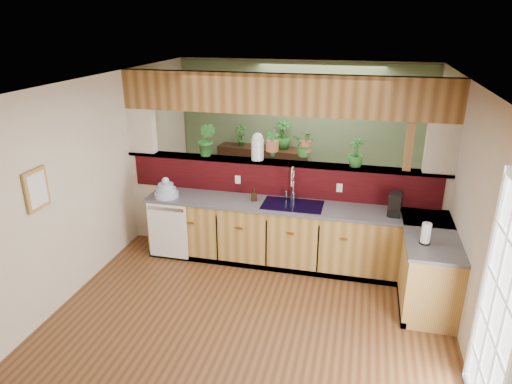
% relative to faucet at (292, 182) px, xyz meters
% --- Properties ---
extents(ground, '(4.60, 7.00, 0.01)m').
position_rel_faucet_xyz_m(ground, '(-0.22, -1.13, -1.17)').
color(ground, '#59351B').
rests_on(ground, ground).
extents(ceiling, '(4.60, 7.00, 0.01)m').
position_rel_faucet_xyz_m(ceiling, '(-0.22, -1.13, 1.43)').
color(ceiling, brown).
rests_on(ceiling, ground).
extents(wall_back, '(4.60, 0.02, 2.60)m').
position_rel_faucet_xyz_m(wall_back, '(-0.22, 2.37, 0.13)').
color(wall_back, beige).
rests_on(wall_back, ground).
extents(wall_left, '(0.02, 7.00, 2.60)m').
position_rel_faucet_xyz_m(wall_left, '(-2.52, -1.13, 0.13)').
color(wall_left, beige).
rests_on(wall_left, ground).
extents(wall_right, '(0.02, 7.00, 2.60)m').
position_rel_faucet_xyz_m(wall_right, '(2.08, -1.13, 0.13)').
color(wall_right, beige).
rests_on(wall_right, ground).
extents(pass_through_partition, '(4.60, 0.21, 2.60)m').
position_rel_faucet_xyz_m(pass_through_partition, '(-0.19, 0.22, 0.02)').
color(pass_through_partition, beige).
rests_on(pass_through_partition, ground).
extents(pass_through_ledge, '(4.60, 0.21, 0.04)m').
position_rel_faucet_xyz_m(pass_through_ledge, '(-0.22, 0.22, 0.20)').
color(pass_through_ledge, brown).
rests_on(pass_through_ledge, ground).
extents(header_beam, '(4.60, 0.15, 0.55)m').
position_rel_faucet_xyz_m(header_beam, '(-0.22, 0.22, 1.15)').
color(header_beam, brown).
rests_on(header_beam, ground).
extents(sage_backwall, '(4.55, 0.02, 2.55)m').
position_rel_faucet_xyz_m(sage_backwall, '(-0.22, 2.35, 0.13)').
color(sage_backwall, '#5C724E').
rests_on(sage_backwall, ground).
extents(countertop, '(4.14, 1.52, 0.90)m').
position_rel_faucet_xyz_m(countertop, '(0.62, -0.26, -0.73)').
color(countertop, olive).
rests_on(countertop, ground).
extents(dishwasher, '(0.58, 0.03, 0.82)m').
position_rel_faucet_xyz_m(dishwasher, '(-1.70, -0.46, -0.72)').
color(dishwasher, white).
rests_on(dishwasher, ground).
extents(navy_sink, '(0.82, 0.50, 0.18)m').
position_rel_faucet_xyz_m(navy_sink, '(0.03, -0.15, -0.35)').
color(navy_sink, black).
rests_on(navy_sink, countertop).
extents(french_door, '(0.06, 1.02, 2.16)m').
position_rel_faucet_xyz_m(french_door, '(2.05, -2.43, -0.12)').
color(french_door, white).
rests_on(french_door, ground).
extents(framed_print, '(0.04, 0.35, 0.45)m').
position_rel_faucet_xyz_m(framed_print, '(-2.49, -1.93, 0.38)').
color(framed_print, olive).
rests_on(framed_print, wall_left).
extents(faucet, '(0.22, 0.22, 0.51)m').
position_rel_faucet_xyz_m(faucet, '(0.00, 0.00, 0.00)').
color(faucet, '#B7B7B2').
rests_on(faucet, countertop).
extents(dish_stack, '(0.34, 0.34, 0.30)m').
position_rel_faucet_xyz_m(dish_stack, '(-1.76, -0.28, -0.18)').
color(dish_stack, '#9EB2CC').
rests_on(dish_stack, countertop).
extents(soap_dispenser, '(0.10, 0.10, 0.18)m').
position_rel_faucet_xyz_m(soap_dispenser, '(-0.51, -0.11, -0.18)').
color(soap_dispenser, '#341D13').
rests_on(soap_dispenser, countertop).
extents(coffee_maker, '(0.16, 0.26, 0.29)m').
position_rel_faucet_xyz_m(coffee_maker, '(1.37, -0.17, -0.14)').
color(coffee_maker, black).
rests_on(coffee_maker, countertop).
extents(paper_towel, '(0.12, 0.12, 0.27)m').
position_rel_faucet_xyz_m(paper_towel, '(1.67, -0.93, -0.15)').
color(paper_towel, black).
rests_on(paper_towel, countertop).
extents(glass_jar, '(0.18, 0.18, 0.39)m').
position_rel_faucet_xyz_m(glass_jar, '(-0.55, 0.22, 0.41)').
color(glass_jar, silver).
rests_on(glass_jar, pass_through_ledge).
extents(ledge_plant_left, '(0.30, 0.26, 0.50)m').
position_rel_faucet_xyz_m(ledge_plant_left, '(-1.30, 0.22, 0.47)').
color(ledge_plant_left, '#225B20').
rests_on(ledge_plant_left, pass_through_ledge).
extents(ledge_plant_right, '(0.29, 0.29, 0.39)m').
position_rel_faucet_xyz_m(ledge_plant_right, '(0.82, 0.22, 0.41)').
color(ledge_plant_right, '#225B20').
rests_on(ledge_plant_right, pass_through_ledge).
extents(hanging_plant_a, '(0.22, 0.18, 0.52)m').
position_rel_faucet_xyz_m(hanging_plant_a, '(-0.33, 0.22, 0.59)').
color(hanging_plant_a, brown).
rests_on(hanging_plant_a, header_beam).
extents(hanging_plant_b, '(0.41, 0.39, 0.49)m').
position_rel_faucet_xyz_m(hanging_plant_b, '(0.13, 0.22, 0.65)').
color(hanging_plant_b, brown).
rests_on(hanging_plant_b, header_beam).
extents(shelving_console, '(1.67, 0.62, 1.09)m').
position_rel_faucet_xyz_m(shelving_console, '(-0.91, 2.12, -0.67)').
color(shelving_console, black).
rests_on(shelving_console, ground).
extents(shelf_plant_a, '(0.25, 0.20, 0.41)m').
position_rel_faucet_xyz_m(shelf_plant_a, '(-1.31, 2.12, 0.08)').
color(shelf_plant_a, '#225B20').
rests_on(shelf_plant_a, shelving_console).
extents(shelf_plant_b, '(0.35, 0.35, 0.52)m').
position_rel_faucet_xyz_m(shelf_plant_b, '(-0.53, 2.12, 0.13)').
color(shelf_plant_b, '#225B20').
rests_on(shelf_plant_b, shelving_console).
extents(floor_plant, '(0.75, 0.66, 0.81)m').
position_rel_faucet_xyz_m(floor_plant, '(1.02, 1.51, -0.77)').
color(floor_plant, '#225B20').
rests_on(floor_plant, ground).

